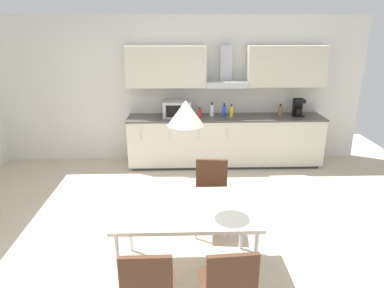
% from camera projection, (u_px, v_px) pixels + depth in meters
% --- Properties ---
extents(ground_plane, '(8.85, 8.43, 0.02)m').
position_uv_depth(ground_plane, '(157.00, 250.00, 3.85)').
color(ground_plane, beige).
extents(wall_back, '(7.08, 0.10, 2.57)m').
position_uv_depth(wall_back, '(165.00, 91.00, 6.13)').
color(wall_back, silver).
rests_on(wall_back, ground_plane).
extents(kitchen_counter, '(3.41, 0.63, 0.89)m').
position_uv_depth(kitchen_counter, '(225.00, 140.00, 6.10)').
color(kitchen_counter, '#333333').
rests_on(kitchen_counter, ground_plane).
extents(backsplash_tile, '(3.39, 0.02, 0.48)m').
position_uv_depth(backsplash_tile, '(224.00, 100.00, 6.15)').
color(backsplash_tile, silver).
rests_on(backsplash_tile, kitchen_counter).
extents(upper_wall_cabinets, '(3.39, 0.40, 0.68)m').
position_uv_depth(upper_wall_cabinets, '(226.00, 67.00, 5.81)').
color(upper_wall_cabinets, beige).
extents(microwave, '(0.48, 0.35, 0.28)m').
position_uv_depth(microwave, '(177.00, 109.00, 5.89)').
color(microwave, '#ADADB2').
rests_on(microwave, kitchen_counter).
extents(coffee_maker, '(0.18, 0.19, 0.30)m').
position_uv_depth(coffee_maker, '(298.00, 107.00, 5.97)').
color(coffee_maker, black).
rests_on(coffee_maker, kitchen_counter).
extents(bottle_white, '(0.07, 0.07, 0.24)m').
position_uv_depth(bottle_white, '(212.00, 110.00, 5.95)').
color(bottle_white, white).
rests_on(bottle_white, kitchen_counter).
extents(bottle_yellow, '(0.06, 0.06, 0.23)m').
position_uv_depth(bottle_yellow, '(231.00, 111.00, 5.89)').
color(bottle_yellow, yellow).
rests_on(bottle_yellow, kitchen_counter).
extents(bottle_brown, '(0.07, 0.07, 0.21)m').
position_uv_depth(bottle_brown, '(280.00, 111.00, 5.99)').
color(bottle_brown, brown).
rests_on(bottle_brown, kitchen_counter).
extents(bottle_red, '(0.07, 0.07, 0.18)m').
position_uv_depth(bottle_red, '(200.00, 113.00, 5.88)').
color(bottle_red, red).
rests_on(bottle_red, kitchen_counter).
extents(bottle_blue, '(0.06, 0.06, 0.23)m').
position_uv_depth(bottle_blue, '(224.00, 111.00, 5.95)').
color(bottle_blue, blue).
rests_on(bottle_blue, kitchen_counter).
extents(dining_table, '(1.34, 0.84, 0.74)m').
position_uv_depth(dining_table, '(186.00, 212.00, 3.28)').
color(dining_table, silver).
rests_on(dining_table, ground_plane).
extents(chair_far_right, '(0.44, 0.44, 0.87)m').
position_uv_depth(chair_far_right, '(211.00, 189.00, 4.10)').
color(chair_far_right, '#4C2D1E').
rests_on(chair_far_right, ground_plane).
extents(chair_near_left, '(0.40, 0.40, 0.87)m').
position_uv_depth(chair_near_left, '(148.00, 286.00, 2.56)').
color(chair_near_left, '#4C2D1E').
rests_on(chair_near_left, ground_plane).
extents(chair_near_right, '(0.43, 0.43, 0.87)m').
position_uv_depth(chair_near_right, '(229.00, 284.00, 2.58)').
color(chair_near_right, '#4C2D1E').
rests_on(chair_near_right, ground_plane).
extents(pendant_lamp, '(0.32, 0.32, 0.22)m').
position_uv_depth(pendant_lamp, '(186.00, 113.00, 2.96)').
color(pendant_lamp, silver).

